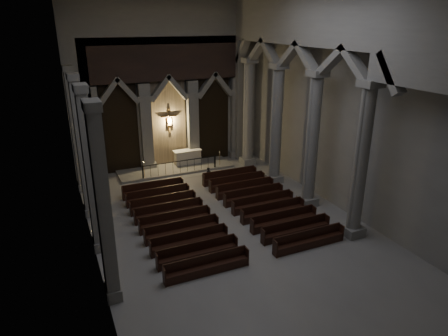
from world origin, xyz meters
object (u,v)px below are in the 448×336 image
Objects in this scene: candle_stand_right at (220,163)px; worshipper at (209,175)px; altar at (187,157)px; candle_stand_left at (144,174)px; pews at (221,213)px; altar_rail at (180,165)px.

candle_stand_right reaches higher than worshipper.
altar reaches higher than candle_stand_right.
candle_stand_left is at bearing -159.44° from altar.
pews is 8.93× the size of worshipper.
altar reaches higher than pews.
worshipper is at bearing -59.68° from altar_rail.
pews is (-1.14, -9.05, -0.41)m from altar.
candle_stand_left reaches higher than altar.
candle_stand_right is at bearing 0.45° from candle_stand_left.
candle_stand_right is 8.37m from pews.
candle_stand_right is at bearing 5.82° from altar_rail.
candle_stand_left reaches higher than altar_rail.
candle_stand_right is at bearing 43.71° from worshipper.
candle_stand_right is (3.26, 0.33, -0.39)m from altar_rail.
altar_rail is at bearing 111.09° from worshipper.
worshipper is at bearing -33.16° from candle_stand_left.
altar is at bearing 20.56° from candle_stand_left.
pews is at bearing -113.63° from worshipper.
altar_rail is at bearing -6.39° from candle_stand_left.
candle_stand_right is 1.11× the size of worshipper.
worshipper is (1.32, 5.13, 0.26)m from pews.
candle_stand_left is at bearing 173.61° from altar_rail.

